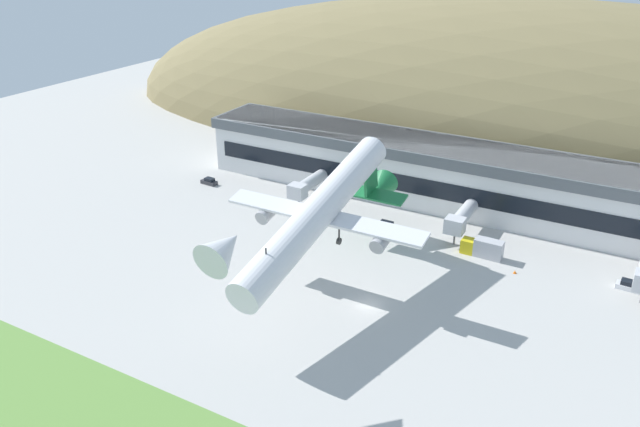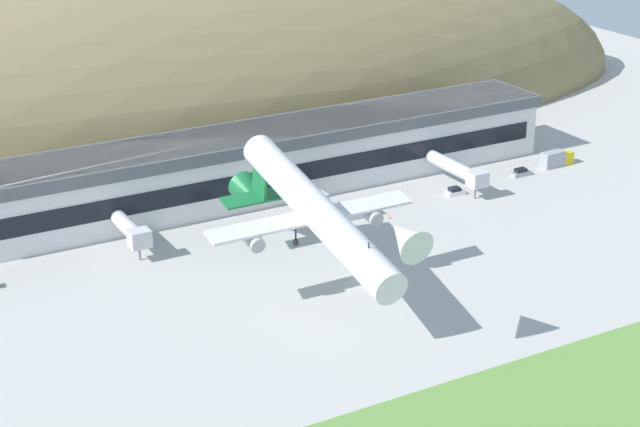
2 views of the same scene
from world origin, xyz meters
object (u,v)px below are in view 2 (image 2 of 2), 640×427
(jetway_2, at_px, (458,170))
(traffic_cone_0, at_px, (390,217))
(terminal_building, at_px, (263,158))
(service_car_2, at_px, (521,173))
(service_car_3, at_px, (455,192))
(jetway_0, at_px, (131,230))
(cargo_airplane, at_px, (315,212))
(service_car_1, at_px, (249,233))
(box_truck, at_px, (349,211))
(fuel_truck, at_px, (556,159))
(jetway_1, at_px, (307,195))

(jetway_2, xyz_separation_m, traffic_cone_0, (-19.05, -5.78, -3.71))
(terminal_building, xyz_separation_m, service_car_2, (48.40, -16.13, -6.47))
(jetway_2, height_order, service_car_3, jetway_2)
(jetway_0, xyz_separation_m, cargo_airplane, (18.69, -28.05, 9.36))
(terminal_building, relative_size, traffic_cone_0, 206.05)
(service_car_3, bearing_deg, cargo_airplane, -151.38)
(service_car_1, distance_m, box_truck, 18.96)
(fuel_truck, xyz_separation_m, box_truck, (-50.78, -3.57, 0.03))
(terminal_building, xyz_separation_m, jetway_0, (-30.92, -13.73, -3.13))
(service_car_1, xyz_separation_m, box_truck, (18.86, -1.64, 0.91))
(jetway_1, distance_m, jetway_2, 31.35)
(cargo_airplane, distance_m, service_car_1, 27.89)
(jetway_1, bearing_deg, jetway_0, -179.83)
(service_car_1, bearing_deg, box_truck, -4.98)
(traffic_cone_0, bearing_deg, jetway_0, 169.62)
(service_car_3, bearing_deg, terminal_building, 149.45)
(cargo_airplane, bearing_deg, service_car_3, 28.62)
(jetway_0, relative_size, fuel_truck, 1.58)
(jetway_0, bearing_deg, box_truck, -7.26)
(terminal_building, distance_m, service_car_3, 36.47)
(box_truck, xyz_separation_m, traffic_cone_0, (6.47, -3.33, -1.25))
(jetway_1, bearing_deg, jetway_2, -4.65)
(terminal_building, relative_size, fuel_truck, 15.85)
(jetway_0, height_order, traffic_cone_0, jetway_0)
(cargo_airplane, distance_m, traffic_cone_0, 35.36)
(fuel_truck, distance_m, traffic_cone_0, 44.86)
(terminal_building, height_order, box_truck, terminal_building)
(box_truck, bearing_deg, cargo_airplane, -130.42)
(service_car_2, height_order, fuel_truck, fuel_truck)
(cargo_airplane, relative_size, box_truck, 7.15)
(jetway_0, distance_m, jetway_2, 63.99)
(service_car_3, xyz_separation_m, traffic_cone_0, (-16.93, -3.71, -0.35))
(jetway_2, distance_m, cargo_airplane, 52.82)
(jetway_2, relative_size, traffic_cone_0, 28.52)
(service_car_3, height_order, traffic_cone_0, service_car_3)
(jetway_0, distance_m, box_truck, 38.81)
(jetway_0, bearing_deg, fuel_truck, -0.85)
(terminal_building, distance_m, fuel_truck, 60.45)
(jetway_1, bearing_deg, service_car_1, -165.71)
(jetway_0, relative_size, traffic_cone_0, 20.59)
(cargo_airplane, bearing_deg, terminal_building, 73.69)
(terminal_building, distance_m, jetway_0, 33.97)
(box_truck, bearing_deg, jetway_0, 172.74)
(jetway_2, bearing_deg, jetway_0, 177.81)
(jetway_2, height_order, service_car_2, jetway_2)
(service_car_2, bearing_deg, jetway_1, 176.93)
(jetway_2, xyz_separation_m, service_car_2, (15.39, 0.04, -3.35))
(service_car_2, bearing_deg, box_truck, -176.52)
(jetway_1, height_order, service_car_1, jetway_1)
(service_car_3, bearing_deg, jetway_1, 171.00)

